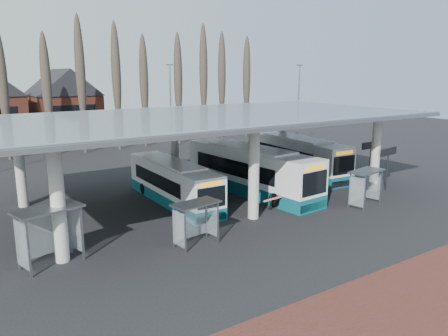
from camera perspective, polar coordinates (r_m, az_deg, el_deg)
ground at (r=26.81m, az=7.09°, el=-7.95°), size 140.00×140.00×0.00m
station_canopy at (r=31.84m, az=-2.06°, el=5.90°), size 32.00×16.00×6.34m
poplar_row at (r=54.55m, az=-16.21°, el=11.38°), size 45.10×1.10×14.50m
lamp_post_b at (r=50.46m, az=-6.97°, el=7.82°), size 0.80×0.16×10.17m
lamp_post_c at (r=53.55m, az=9.68°, el=7.99°), size 0.80×0.16×10.17m
bus_1 at (r=31.89m, az=-6.68°, el=-1.96°), size 2.53×10.88×3.01m
bus_2 at (r=34.38m, az=3.38°, el=-0.34°), size 3.77×13.24×3.63m
bus_3 at (r=41.31m, az=9.31°, el=1.54°), size 3.54×12.52×3.43m
shelter_0 at (r=22.99m, az=-22.04°, el=-6.69°), size 3.42×2.28×2.91m
shelter_1 at (r=23.86m, az=-3.86°, el=-5.97°), size 2.77×1.65×2.43m
shelter_2 at (r=32.11m, az=17.85°, el=-1.50°), size 3.03×1.94×2.61m
info_sign_0 at (r=36.80m, az=20.68°, el=1.61°), size 2.31×0.48×3.46m
info_sign_1 at (r=39.25m, az=18.67°, el=2.46°), size 2.36×0.17×3.52m
barrier at (r=29.80m, az=6.59°, el=-4.06°), size 2.25×0.76×1.13m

